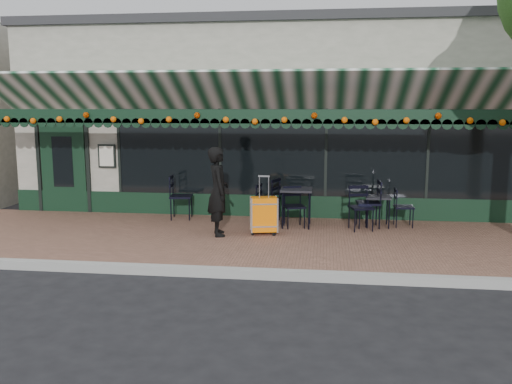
# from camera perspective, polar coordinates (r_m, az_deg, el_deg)

# --- Properties ---
(ground) EXTENTS (80.00, 80.00, 0.00)m
(ground) POSITION_cam_1_polar(r_m,az_deg,el_deg) (8.70, -2.25, -8.82)
(ground) COLOR black
(ground) RESTS_ON ground
(sidewalk) EXTENTS (18.00, 4.00, 0.15)m
(sidewalk) POSITION_cam_1_polar(r_m,az_deg,el_deg) (10.58, -0.44, -5.12)
(sidewalk) COLOR brown
(sidewalk) RESTS_ON ground
(curb) EXTENTS (18.00, 0.16, 0.15)m
(curb) POSITION_cam_1_polar(r_m,az_deg,el_deg) (8.60, -2.34, -8.50)
(curb) COLOR #9E9E99
(curb) RESTS_ON ground
(restaurant_building) EXTENTS (12.00, 9.60, 4.50)m
(restaurant_building) POSITION_cam_1_polar(r_m,az_deg,el_deg) (16.06, 2.40, 7.66)
(restaurant_building) COLOR gray
(restaurant_building) RESTS_ON ground
(woman) EXTENTS (0.59, 0.73, 1.74)m
(woman) POSITION_cam_1_polar(r_m,az_deg,el_deg) (10.56, -3.99, 0.06)
(woman) COLOR black
(woman) RESTS_ON sidewalk
(suitcase) EXTENTS (0.56, 0.38, 1.16)m
(suitcase) POSITION_cam_1_polar(r_m,az_deg,el_deg) (10.67, 0.84, -2.44)
(suitcase) COLOR orange
(suitcase) RESTS_ON sidewalk
(cafe_table_a) EXTENTS (0.52, 0.52, 0.65)m
(cafe_table_a) POSITION_cam_1_polar(r_m,az_deg,el_deg) (11.62, 12.71, -0.75)
(cafe_table_a) COLOR black
(cafe_table_a) RESTS_ON sidewalk
(cafe_table_b) EXTENTS (0.66, 0.66, 0.81)m
(cafe_table_b) POSITION_cam_1_polar(r_m,az_deg,el_deg) (11.35, 4.30, -0.04)
(cafe_table_b) COLOR black
(cafe_table_b) RESTS_ON sidewalk
(chair_a_left) EXTENTS (0.53, 0.53, 1.00)m
(chair_a_left) POSITION_cam_1_polar(r_m,az_deg,el_deg) (11.54, 11.75, -1.19)
(chair_a_left) COLOR black
(chair_a_left) RESTS_ON sidewalk
(chair_a_right) EXTENTS (0.42, 0.42, 0.82)m
(chair_a_right) POSITION_cam_1_polar(r_m,az_deg,el_deg) (11.78, 15.29, -1.57)
(chair_a_right) COLOR black
(chair_a_right) RESTS_ON sidewalk
(chair_a_front) EXTENTS (0.57, 0.57, 0.92)m
(chair_a_front) POSITION_cam_1_polar(r_m,az_deg,el_deg) (11.24, 11.01, -1.67)
(chair_a_front) COLOR black
(chair_a_front) RESTS_ON sidewalk
(chair_b_left) EXTENTS (0.62, 0.62, 0.98)m
(chair_b_left) POSITION_cam_1_polar(r_m,az_deg,el_deg) (11.88, 1.18, -0.77)
(chair_b_left) COLOR black
(chair_b_left) RESTS_ON sidewalk
(chair_b_right) EXTENTS (0.51, 0.51, 0.89)m
(chair_b_right) POSITION_cam_1_polar(r_m,az_deg,el_deg) (11.52, 1.22, -1.30)
(chair_b_right) COLOR black
(chair_b_right) RESTS_ON sidewalk
(chair_b_front) EXTENTS (0.54, 0.54, 0.86)m
(chair_b_front) POSITION_cam_1_polar(r_m,az_deg,el_deg) (11.32, 4.05, -1.58)
(chair_b_front) COLOR black
(chair_b_front) RESTS_ON sidewalk
(chair_solo) EXTENTS (0.55, 0.55, 1.00)m
(chair_solo) POSITION_cam_1_polar(r_m,az_deg,el_deg) (12.25, -7.88, -0.51)
(chair_solo) COLOR black
(chair_solo) RESTS_ON sidewalk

